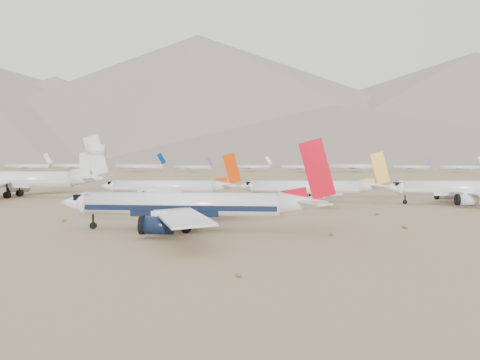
# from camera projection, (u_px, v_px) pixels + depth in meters

# --- Properties ---
(ground) EXTENTS (7000.00, 7000.00, 0.00)m
(ground) POSITION_uv_depth(u_px,v_px,m) (192.00, 235.00, 82.39)
(ground) COLOR #7C6348
(ground) RESTS_ON ground
(main_airliner) EXTENTS (48.90, 47.76, 17.26)m
(main_airliner) POSITION_uv_depth(u_px,v_px,m) (193.00, 205.00, 87.19)
(main_airliner) COLOR white
(main_airliner) RESTS_ON ground
(row2_navy_widebody) EXTENTS (45.76, 44.75, 16.28)m
(row2_navy_widebody) POSITION_uv_depth(u_px,v_px,m) (470.00, 189.00, 132.91)
(row2_navy_widebody) COLOR white
(row2_navy_widebody) RESTS_ON ground
(row2_gold_tail) EXTENTS (42.92, 41.98, 15.28)m
(row2_gold_tail) POSITION_uv_depth(u_px,v_px,m) (312.00, 188.00, 141.19)
(row2_gold_tail) COLOR white
(row2_gold_tail) RESTS_ON ground
(row2_orange_tail) EXTENTS (41.89, 40.98, 14.94)m
(row2_orange_tail) POSITION_uv_depth(u_px,v_px,m) (169.00, 187.00, 145.35)
(row2_orange_tail) COLOR white
(row2_orange_tail) RESTS_ON ground
(row2_white_trijet) EXTENTS (59.52, 58.17, 21.09)m
(row2_white_trijet) POSITION_uv_depth(u_px,v_px,m) (18.00, 179.00, 155.96)
(row2_white_trijet) COLOR white
(row2_white_trijet) RESTS_ON ground
(distant_storage_row) EXTENTS (573.42, 58.54, 15.76)m
(distant_storage_row) POSITION_uv_depth(u_px,v_px,m) (276.00, 167.00, 401.21)
(distant_storage_row) COLOR silver
(distant_storage_row) RESTS_ON ground
(mountain_range) EXTENTS (7354.00, 3024.00, 470.00)m
(mountain_range) POSITION_uv_depth(u_px,v_px,m) (296.00, 107.00, 1705.75)
(mountain_range) COLOR slate
(mountain_range) RESTS_ON ground
(desert_scrub) EXTENTS (261.14, 121.67, 0.63)m
(desert_scrub) POSITION_uv_depth(u_px,v_px,m) (267.00, 288.00, 48.30)
(desert_scrub) COLOR brown
(desert_scrub) RESTS_ON ground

